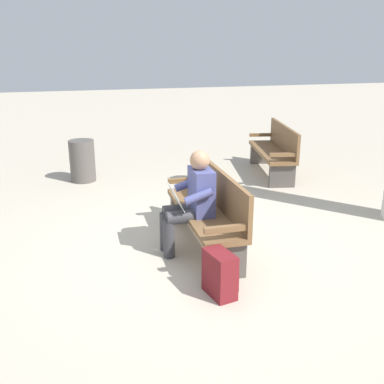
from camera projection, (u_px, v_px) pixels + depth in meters
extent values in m
plane|color=#B7AD99|center=(203.00, 246.00, 5.32)|extent=(40.00, 40.00, 0.00)
cube|color=brown|center=(204.00, 213.00, 5.19)|extent=(1.81, 0.53, 0.06)
cube|color=brown|center=(222.00, 191.00, 5.16)|extent=(1.80, 0.10, 0.45)
cube|color=brown|center=(228.00, 229.00, 4.36)|extent=(0.07, 0.48, 0.06)
cube|color=brown|center=(186.00, 180.00, 5.92)|extent=(0.07, 0.48, 0.06)
cube|color=#4C4742|center=(225.00, 261.00, 4.52)|extent=(0.09, 0.43, 0.39)
cube|color=#4C4742|center=(187.00, 208.00, 6.00)|extent=(0.09, 0.43, 0.39)
cube|color=#474C84|center=(201.00, 191.00, 5.02)|extent=(0.41, 0.23, 0.52)
sphere|color=#A87A5B|center=(200.00, 160.00, 4.90)|extent=(0.22, 0.22, 0.22)
cylinder|color=#38383D|center=(185.00, 217.00, 4.95)|extent=(0.16, 0.42, 0.15)
cylinder|color=#38383D|center=(181.00, 211.00, 5.14)|extent=(0.16, 0.42, 0.15)
cylinder|color=#38383D|center=(169.00, 238.00, 4.98)|extent=(0.13, 0.13, 0.45)
cylinder|color=#38383D|center=(165.00, 232.00, 5.16)|extent=(0.13, 0.13, 0.45)
cylinder|color=#474C84|center=(198.00, 197.00, 4.76)|extent=(0.10, 0.32, 0.18)
cylinder|color=#474C84|center=(187.00, 184.00, 5.21)|extent=(0.10, 0.32, 0.18)
cube|color=silver|center=(175.00, 196.00, 4.95)|extent=(0.40, 0.14, 0.27)
cube|color=maroon|center=(220.00, 274.00, 4.22)|extent=(0.39, 0.26, 0.44)
cube|color=maroon|center=(230.00, 277.00, 4.29)|extent=(0.25, 0.09, 0.20)
cube|color=brown|center=(271.00, 152.00, 8.15)|extent=(1.86, 0.84, 0.06)
cube|color=brown|center=(284.00, 138.00, 8.09)|extent=(1.77, 0.42, 0.45)
cube|color=brown|center=(284.00, 155.00, 7.30)|extent=(0.16, 0.48, 0.06)
cube|color=brown|center=(262.00, 135.00, 8.91)|extent=(0.16, 0.48, 0.06)
cube|color=#4C4742|center=(282.00, 176.00, 7.46)|extent=(0.17, 0.44, 0.39)
cube|color=#4C4742|center=(261.00, 154.00, 8.98)|extent=(0.17, 0.44, 0.39)
cylinder|color=#514C47|center=(82.00, 161.00, 7.77)|extent=(0.43, 0.43, 0.72)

